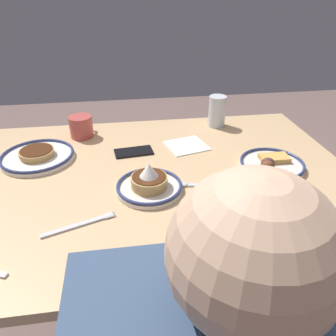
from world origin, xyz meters
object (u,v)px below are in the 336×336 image
drinking_glass (217,113)px  fork_near (80,225)px  coffee_mug (81,126)px  tea_spoon (197,185)px  plate_far_companion (149,184)px  plate_center_pancakes (272,164)px  plate_near_main (37,156)px  cell_phone (134,152)px  paper_napkin (187,146)px

drinking_glass → fork_near: size_ratio=0.69×
coffee_mug → fork_near: 0.59m
tea_spoon → coffee_mug: bearing=-48.3°
coffee_mug → fork_near: bearing=93.6°
plate_far_companion → tea_spoon: bearing=-179.4°
drinking_glass → fork_near: (0.55, 0.62, -0.06)m
plate_center_pancakes → fork_near: plate_center_pancakes is taller
plate_center_pancakes → coffee_mug: size_ratio=1.85×
tea_spoon → plate_center_pancakes: bearing=-164.6°
plate_near_main → cell_phone: plate_near_main is taller
drinking_glass → coffee_mug: bearing=2.8°
coffee_mug → drinking_glass: size_ratio=0.89×
plate_near_main → cell_phone: bearing=-179.8°
fork_near → cell_phone: bearing=-112.6°
drinking_glass → plate_center_pancakes: bearing=103.0°
paper_napkin → fork_near: fork_near is taller
plate_near_main → plate_far_companion: size_ratio=1.26×
plate_far_companion → coffee_mug: (0.24, -0.45, 0.02)m
fork_near → tea_spoon: tea_spoon is taller
plate_near_main → plate_center_pancakes: plate_center_pancakes is taller
plate_center_pancakes → tea_spoon: size_ratio=1.18×
plate_center_pancakes → drinking_glass: size_ratio=1.65×
plate_center_pancakes → paper_napkin: 0.34m
paper_napkin → cell_phone: bearing=7.1°
coffee_mug → paper_napkin: coffee_mug is taller
drinking_glass → tea_spoon: (0.19, 0.47, -0.06)m
plate_far_companion → drinking_glass: bearing=-126.3°
plate_center_pancakes → cell_phone: size_ratio=1.56×
paper_napkin → tea_spoon: size_ratio=0.78×
drinking_glass → paper_napkin: 0.26m
cell_phone → fork_near: size_ratio=0.73×
plate_far_companion → tea_spoon: plate_far_companion is taller
cell_phone → tea_spoon: tea_spoon is taller
plate_center_pancakes → plate_near_main: bearing=-12.4°
plate_center_pancakes → coffee_mug: 0.77m
fork_near → tea_spoon: bearing=-158.3°
plate_far_companion → coffee_mug: 0.51m
plate_far_companion → paper_napkin: plate_far_companion is taller
paper_napkin → tea_spoon: tea_spoon is taller
fork_near → tea_spoon: size_ratio=1.03×
drinking_glass → tea_spoon: size_ratio=0.71×
paper_napkin → tea_spoon: 0.29m
plate_far_companion → fork_near: 0.25m
coffee_mug → plate_far_companion: bearing=118.3°
plate_near_main → coffee_mug: size_ratio=2.17×
cell_phone → tea_spoon: 0.32m
drinking_glass → cell_phone: bearing=28.9°
plate_far_companion → fork_near: size_ratio=1.06×
plate_far_companion → cell_phone: plate_far_companion is taller
plate_far_companion → drinking_glass: drinking_glass is taller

